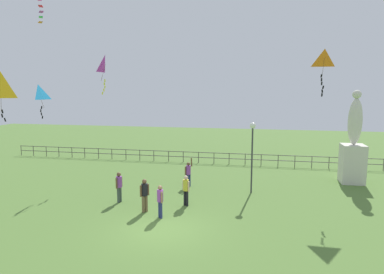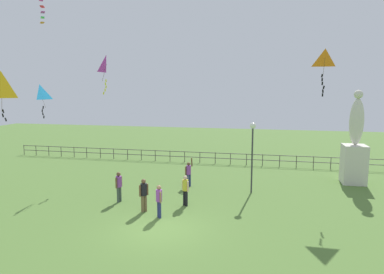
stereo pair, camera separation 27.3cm
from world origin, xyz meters
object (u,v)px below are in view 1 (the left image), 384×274
object	(u,v)px
statue_monument	(353,151)
lamppost	(252,142)
person_0	(160,199)
kite_3	(324,60)
kite_2	(1,86)
person_4	(119,185)
person_2	(145,193)
person_1	(188,172)
kite_0	(105,65)
person_3	(186,189)
kite_1	(38,93)

from	to	relation	value
statue_monument	lamppost	xyz separation A→B (m)	(-6.58, -3.61, 0.98)
person_0	kite_3	world-z (taller)	kite_3
kite_2	kite_3	world-z (taller)	kite_3
statue_monument	person_4	world-z (taller)	statue_monument
person_2	kite_3	world-z (taller)	kite_3
person_0	person_1	xyz separation A→B (m)	(0.25, 5.53, 0.01)
statue_monument	lamppost	distance (m)	7.57
statue_monument	person_0	world-z (taller)	statue_monument
person_1	person_4	world-z (taller)	person_1
statue_monument	person_2	bearing A→B (deg)	-146.07
person_0	person_1	world-z (taller)	person_1
lamppost	kite_3	size ratio (longest dim) A/B	1.61
kite_3	kite_0	bearing A→B (deg)	172.45
statue_monument	person_4	xyz separation A→B (m)	(-13.76, -6.80, -1.18)
person_1	kite_3	distance (m)	10.56
person_3	kite_1	bearing A→B (deg)	162.91
statue_monument	kite_2	bearing A→B (deg)	-156.32
kite_3	person_2	bearing A→B (deg)	-151.85
statue_monument	person_3	bearing A→B (deg)	-146.35
person_3	kite_3	world-z (taller)	kite_3
person_3	kite_1	xyz separation A→B (m)	(-10.94, 3.36, 5.02)
kite_1	kite_3	distance (m)	18.37
person_1	person_3	distance (m)	3.64
lamppost	kite_1	world-z (taller)	kite_1
person_0	kite_0	world-z (taller)	kite_0
person_0	kite_0	xyz separation A→B (m)	(-6.14, 7.43, 7.02)
person_3	kite_2	world-z (taller)	kite_2
person_3	person_4	size ratio (longest dim) A/B	0.98
person_0	kite_3	distance (m)	12.09
person_4	kite_0	distance (m)	9.54
person_1	kite_0	distance (m)	9.67
statue_monument	person_2	world-z (taller)	statue_monument
statue_monument	kite_0	distance (m)	17.99
person_4	kite_3	distance (m)	13.60
person_2	kite_1	world-z (taller)	kite_1
person_4	person_1	bearing A→B (deg)	49.91
kite_0	kite_3	size ratio (longest dim) A/B	1.04
person_1	person_0	bearing A→B (deg)	-92.58
person_4	kite_0	size ratio (longest dim) A/B	0.61
person_2	person_3	distance (m)	2.30
person_4	person_2	bearing A→B (deg)	-31.85
kite_3	person_4	bearing A→B (deg)	-161.35
person_4	lamppost	bearing A→B (deg)	23.97
lamppost	kite_2	distance (m)	14.08
kite_1	kite_2	bearing A→B (deg)	-73.31
person_2	kite_0	world-z (taller)	kite_0
lamppost	kite_1	distance (m)	14.63
kite_0	kite_1	distance (m)	4.89
person_2	person_4	bearing A→B (deg)	148.15
person_1	kite_2	distance (m)	11.68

